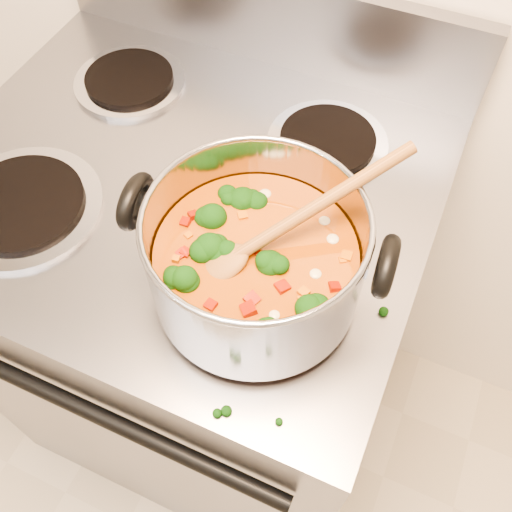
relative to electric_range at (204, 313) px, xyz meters
The scene contains 4 objects.
electric_range is the anchor object (origin of this frame).
stockpot 0.59m from the electric_range, 37.87° to the right, with size 0.33×0.27×0.16m.
wooden_spoon 0.63m from the electric_range, 33.93° to the right, with size 0.21×0.23×0.12m.
cooktop_crumbs 0.51m from the electric_range, 37.89° to the right, with size 0.35×0.35×0.01m.
Camera 1 is at (0.40, 0.66, 1.58)m, focal length 40.00 mm.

